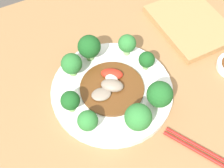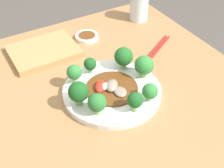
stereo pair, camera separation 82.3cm
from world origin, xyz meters
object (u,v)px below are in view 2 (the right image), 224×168
object	(u,v)px
plate	(112,91)
chopsticks	(155,51)
broccoli_east	(78,92)
broccoli_southeast	(74,73)
broccoli_north	(134,101)
broccoli_west	(144,66)
drinking_glass	(139,7)
stirfry_center	(111,88)
cutting_board	(44,51)
broccoli_northwest	(150,91)
sauce_dish	(87,37)
broccoli_northeast	(97,103)
broccoli_southwest	(124,57)
broccoli_south	(90,64)

from	to	relation	value
plate	chopsticks	xyz separation A→B (m)	(-0.24, -0.11, -0.01)
broccoli_east	broccoli_southeast	xyz separation A→B (m)	(-0.03, -0.09, -0.01)
broccoli_north	broccoli_west	world-z (taller)	broccoli_west
chopsticks	broccoli_north	bearing A→B (deg)	43.19
broccoli_north	drinking_glass	bearing A→B (deg)	-125.31
stirfry_center	broccoli_southeast	bearing A→B (deg)	-47.73
broccoli_east	cutting_board	distance (m)	0.31
broccoli_northwest	broccoli_west	distance (m)	0.11
stirfry_center	sauce_dish	size ratio (longest dim) A/B	1.81
sauce_dish	stirfry_center	bearing A→B (deg)	75.94
stirfry_center	plate	bearing A→B (deg)	177.43
plate	broccoli_northeast	world-z (taller)	broccoli_northeast
broccoli_east	broccoli_southwest	world-z (taller)	broccoli_east
broccoli_southeast	sauce_dish	bearing A→B (deg)	-124.00
broccoli_northwest	stirfry_center	xyz separation A→B (m)	(0.07, -0.09, -0.02)
broccoli_west	stirfry_center	distance (m)	0.12
broccoli_southwest	stirfry_center	xyz separation A→B (m)	(0.09, 0.07, -0.03)
broccoli_northwest	drinking_glass	distance (m)	0.50
broccoli_south	broccoli_southwest	bearing A→B (deg)	164.38
broccoli_northeast	plate	bearing A→B (deg)	-142.18
plate	sauce_dish	distance (m)	0.32
broccoli_northeast	broccoli_south	distance (m)	0.18
broccoli_northeast	broccoli_east	bearing A→B (deg)	-66.05
plate	broccoli_west	size ratio (longest dim) A/B	4.03
broccoli_south	broccoli_north	bearing A→B (deg)	96.65
broccoli_south	drinking_glass	distance (m)	0.41
cutting_board	drinking_glass	bearing A→B (deg)	-174.82
broccoli_north	stirfry_center	xyz separation A→B (m)	(0.01, -0.11, -0.03)
broccoli_south	broccoli_northeast	bearing A→B (deg)	68.69
broccoli_north	broccoli_south	distance (m)	0.21
broccoli_northwest	broccoli_south	bearing A→B (deg)	-66.36
plate	broccoli_northwest	size ratio (longest dim) A/B	5.27
broccoli_northeast	broccoli_northwest	distance (m)	0.15
plate	drinking_glass	bearing A→B (deg)	-133.59
broccoli_northwest	cutting_board	world-z (taller)	broccoli_northwest
stirfry_center	sauce_dish	xyz separation A→B (m)	(-0.08, -0.31, -0.02)
broccoli_northeast	broccoli_north	size ratio (longest dim) A/B	1.08
stirfry_center	broccoli_west	bearing A→B (deg)	-178.48
broccoli_south	cutting_board	xyz separation A→B (m)	(0.08, -0.20, -0.04)
broccoli_north	drinking_glass	size ratio (longest dim) A/B	0.55
broccoli_east	drinking_glass	world-z (taller)	drinking_glass
plate	broccoli_north	xyz separation A→B (m)	(-0.01, 0.11, 0.05)
broccoli_southeast	drinking_glass	xyz separation A→B (m)	(-0.40, -0.26, -0.00)
broccoli_south	stirfry_center	size ratio (longest dim) A/B	0.34
broccoli_south	stirfry_center	distance (m)	0.11
broccoli_east	drinking_glass	distance (m)	0.55
broccoli_north	cutting_board	size ratio (longest dim) A/B	0.27
broccoli_east	broccoli_north	distance (m)	0.15
drinking_glass	cutting_board	xyz separation A→B (m)	(0.42, 0.04, -0.05)
broccoli_east	broccoli_southeast	bearing A→B (deg)	-107.80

